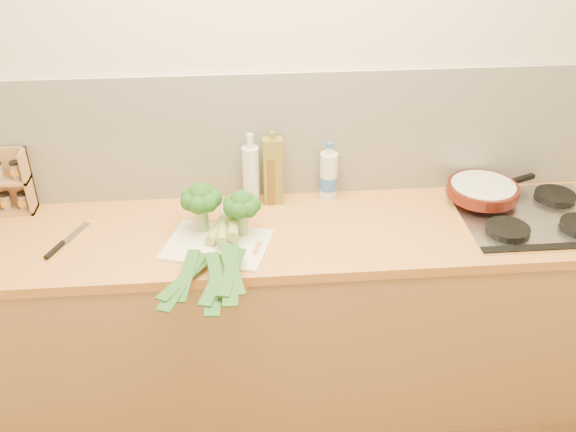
% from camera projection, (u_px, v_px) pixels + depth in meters
% --- Properties ---
extents(room_shell, '(3.50, 3.50, 3.50)m').
position_uv_depth(room_shell, '(276.00, 136.00, 2.65)').
color(room_shell, beige).
rests_on(room_shell, ground).
extents(counter, '(3.20, 0.62, 0.90)m').
position_uv_depth(counter, '(283.00, 316.00, 2.77)').
color(counter, '#A17B43').
rests_on(counter, ground).
extents(gas_hob, '(0.58, 0.50, 0.04)m').
position_uv_depth(gas_hob, '(532.00, 215.00, 2.60)').
color(gas_hob, silver).
rests_on(gas_hob, counter).
extents(chopping_board, '(0.44, 0.38, 0.01)m').
position_uv_depth(chopping_board, '(217.00, 245.00, 2.43)').
color(chopping_board, white).
rests_on(chopping_board, counter).
extents(broccoli_left, '(0.16, 0.16, 0.20)m').
position_uv_depth(broccoli_left, '(201.00, 199.00, 2.44)').
color(broccoli_left, '#83A560').
rests_on(broccoli_left, chopping_board).
extents(broccoli_right, '(0.15, 0.15, 0.19)m').
position_uv_depth(broccoli_right, '(242.00, 205.00, 2.43)').
color(broccoli_right, '#83A560').
rests_on(broccoli_right, chopping_board).
extents(leek_front, '(0.29, 0.68, 0.04)m').
position_uv_depth(leek_front, '(211.00, 240.00, 2.41)').
color(leek_front, white).
rests_on(leek_front, chopping_board).
extents(leek_mid, '(0.12, 0.71, 0.04)m').
position_uv_depth(leek_mid, '(222.00, 240.00, 2.37)').
color(leek_mid, white).
rests_on(leek_mid, chopping_board).
extents(leek_back, '(0.11, 0.62, 0.04)m').
position_uv_depth(leek_back, '(233.00, 241.00, 2.34)').
color(leek_back, white).
rests_on(leek_back, chopping_board).
extents(chefs_knife, '(0.13, 0.26, 0.02)m').
position_uv_depth(chefs_knife, '(60.00, 246.00, 2.42)').
color(chefs_knife, silver).
rests_on(chefs_knife, counter).
extents(skillet, '(0.42, 0.30, 0.05)m').
position_uv_depth(skillet, '(483.00, 190.00, 2.68)').
color(skillet, '#4A140C').
rests_on(skillet, gas_hob).
extents(spice_rack, '(0.23, 0.09, 0.27)m').
position_uv_depth(spice_rack, '(3.00, 185.00, 2.60)').
color(spice_rack, '#C17D52').
rests_on(spice_rack, counter).
extents(oil_tin, '(0.08, 0.05, 0.32)m').
position_uv_depth(oil_tin, '(273.00, 171.00, 2.64)').
color(oil_tin, olive).
rests_on(oil_tin, counter).
extents(glass_bottle, '(0.07, 0.07, 0.31)m').
position_uv_depth(glass_bottle, '(251.00, 174.00, 2.65)').
color(glass_bottle, silver).
rests_on(glass_bottle, counter).
extents(amber_bottle, '(0.06, 0.06, 0.26)m').
position_uv_depth(amber_bottle, '(271.00, 179.00, 2.66)').
color(amber_bottle, brown).
rests_on(amber_bottle, counter).
extents(water_bottle, '(0.08, 0.08, 0.24)m').
position_uv_depth(water_bottle, '(328.00, 177.00, 2.71)').
color(water_bottle, silver).
rests_on(water_bottle, counter).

